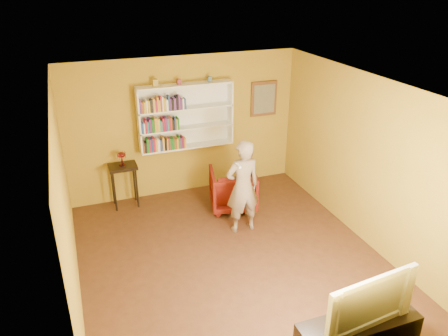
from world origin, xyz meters
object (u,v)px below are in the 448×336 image
Objects in this scene: ruby_lustre at (121,156)px; television at (364,297)px; person at (243,187)px; bookshelf at (185,116)px; console_table at (123,172)px; armchair at (233,189)px.

television is (1.95, -4.50, -0.17)m from ruby_lustre.
bookshelf is at bearing -76.30° from person.
ruby_lustre is at bearing 107.53° from television.
person reaches higher than television.
console_table is 0.99× the size of armchair.
bookshelf reaches higher than armchair.
bookshelf is 4.77m from television.
armchair is at bearing 85.20° from television.
bookshelf is 2.14× the size of armchair.
console_table is at bearing -43.66° from person.
bookshelf is 1.40m from ruby_lustre.
person is at bearing 88.10° from television.
bookshelf is at bearing 7.21° from ruby_lustre.
bookshelf is 1.64m from armchair.
television is (1.95, -4.50, 0.16)m from console_table.
bookshelf is 2.16× the size of console_table.
person is (1.74, -1.55, -0.20)m from ruby_lustre.
bookshelf is at bearing 92.51° from television.
person is at bearing -41.59° from ruby_lustre.
ruby_lustre reaches higher than armchair.
ruby_lustre is 2.34m from person.
bookshelf is at bearing -42.98° from armchair.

